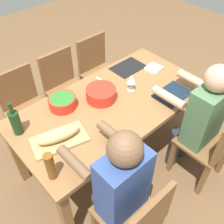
{
  "coord_description": "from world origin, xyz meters",
  "views": [
    {
      "loc": [
        1.11,
        1.22,
        2.21
      ],
      "look_at": [
        0.0,
        0.0,
        0.63
      ],
      "focal_mm": 41.76,
      "sensor_mm": 36.0,
      "label": 1
    }
  ],
  "objects_px": {
    "dining_table": "(112,110)",
    "serving_bowl_fruit": "(101,93)",
    "chair_near_left": "(98,69)",
    "chair_near_right": "(25,106)",
    "diner_far_left": "(200,115)",
    "napkin_stack": "(154,68)",
    "chair_far_left": "(213,144)",
    "diner_far_right": "(118,183)",
    "cutting_board": "(59,140)",
    "chair_far_right": "(137,218)",
    "wine_bottle": "(16,122)",
    "beer_bottle": "(50,166)",
    "serving_bowl_greens": "(62,102)",
    "wine_glass": "(131,79)",
    "chair_near_center": "(64,86)",
    "bread_loaf": "(58,135)"
  },
  "relations": [
    {
      "from": "dining_table",
      "to": "bread_loaf",
      "type": "xyz_separation_m",
      "value": [
        0.57,
        0.05,
        0.15
      ]
    },
    {
      "from": "serving_bowl_greens",
      "to": "bread_loaf",
      "type": "bearing_deg",
      "value": 51.21
    },
    {
      "from": "chair_near_left",
      "to": "chair_near_right",
      "type": "height_order",
      "value": "same"
    },
    {
      "from": "serving_bowl_fruit",
      "to": "cutting_board",
      "type": "xyz_separation_m",
      "value": [
        0.53,
        0.15,
        -0.05
      ]
    },
    {
      "from": "dining_table",
      "to": "serving_bowl_greens",
      "type": "height_order",
      "value": "serving_bowl_greens"
    },
    {
      "from": "serving_bowl_greens",
      "to": "chair_far_right",
      "type": "bearing_deg",
      "value": 82.25
    },
    {
      "from": "wine_bottle",
      "to": "napkin_stack",
      "type": "height_order",
      "value": "wine_bottle"
    },
    {
      "from": "serving_bowl_fruit",
      "to": "napkin_stack",
      "type": "bearing_deg",
      "value": 178.87
    },
    {
      "from": "chair_far_left",
      "to": "napkin_stack",
      "type": "height_order",
      "value": "chair_far_left"
    },
    {
      "from": "chair_far_left",
      "to": "wine_glass",
      "type": "height_order",
      "value": "wine_glass"
    },
    {
      "from": "wine_bottle",
      "to": "wine_glass",
      "type": "height_order",
      "value": "wine_bottle"
    },
    {
      "from": "chair_near_center",
      "to": "wine_glass",
      "type": "distance_m",
      "value": 0.87
    },
    {
      "from": "napkin_stack",
      "to": "chair_near_right",
      "type": "bearing_deg",
      "value": -31.25
    },
    {
      "from": "chair_near_left",
      "to": "serving_bowl_greens",
      "type": "xyz_separation_m",
      "value": [
        0.8,
        0.52,
        0.31
      ]
    },
    {
      "from": "chair_far_left",
      "to": "diner_far_left",
      "type": "height_order",
      "value": "diner_far_left"
    },
    {
      "from": "chair_near_left",
      "to": "chair_far_right",
      "type": "xyz_separation_m",
      "value": [
        0.94,
        1.52,
        0.0
      ]
    },
    {
      "from": "chair_far_left",
      "to": "diner_far_right",
      "type": "distance_m",
      "value": 0.98
    },
    {
      "from": "diner_far_left",
      "to": "serving_bowl_fruit",
      "type": "height_order",
      "value": "diner_far_left"
    },
    {
      "from": "beer_bottle",
      "to": "wine_glass",
      "type": "xyz_separation_m",
      "value": [
        -1.01,
        -0.28,
        0.01
      ]
    },
    {
      "from": "chair_far_right",
      "to": "wine_bottle",
      "type": "height_order",
      "value": "wine_bottle"
    },
    {
      "from": "dining_table",
      "to": "wine_bottle",
      "type": "height_order",
      "value": "wine_bottle"
    },
    {
      "from": "chair_near_left",
      "to": "beer_bottle",
      "type": "distance_m",
      "value": 1.65
    },
    {
      "from": "cutting_board",
      "to": "wine_bottle",
      "type": "height_order",
      "value": "wine_bottle"
    },
    {
      "from": "chair_near_left",
      "to": "chair_near_right",
      "type": "distance_m",
      "value": 0.94
    },
    {
      "from": "diner_far_left",
      "to": "chair_near_left",
      "type": "bearing_deg",
      "value": -90.0
    },
    {
      "from": "chair_far_right",
      "to": "diner_far_right",
      "type": "height_order",
      "value": "diner_far_right"
    },
    {
      "from": "diner_far_left",
      "to": "beer_bottle",
      "type": "distance_m",
      "value": 1.28
    },
    {
      "from": "serving_bowl_greens",
      "to": "wine_glass",
      "type": "xyz_separation_m",
      "value": [
        -0.57,
        0.23,
        0.06
      ]
    },
    {
      "from": "dining_table",
      "to": "chair_near_left",
      "type": "xyz_separation_m",
      "value": [
        -0.47,
        -0.76,
        -0.17
      ]
    },
    {
      "from": "chair_near_right",
      "to": "wine_bottle",
      "type": "distance_m",
      "value": 0.7
    },
    {
      "from": "chair_near_left",
      "to": "napkin_stack",
      "type": "relative_size",
      "value": 6.07
    },
    {
      "from": "dining_table",
      "to": "serving_bowl_fruit",
      "type": "relative_size",
      "value": 6.66
    },
    {
      "from": "diner_far_right",
      "to": "serving_bowl_greens",
      "type": "distance_m",
      "value": 0.83
    },
    {
      "from": "diner_far_left",
      "to": "napkin_stack",
      "type": "xyz_separation_m",
      "value": [
        -0.17,
        -0.66,
        0.05
      ]
    },
    {
      "from": "diner_far_right",
      "to": "beer_bottle",
      "type": "height_order",
      "value": "diner_far_right"
    },
    {
      "from": "serving_bowl_fruit",
      "to": "dining_table",
      "type": "bearing_deg",
      "value": 108.9
    },
    {
      "from": "dining_table",
      "to": "wine_glass",
      "type": "bearing_deg",
      "value": -176.89
    },
    {
      "from": "chair_far_right",
      "to": "cutting_board",
      "type": "height_order",
      "value": "chair_far_right"
    },
    {
      "from": "wine_glass",
      "to": "napkin_stack",
      "type": "relative_size",
      "value": 1.19
    },
    {
      "from": "diner_far_right",
      "to": "wine_glass",
      "type": "relative_size",
      "value": 7.23
    },
    {
      "from": "chair_near_right",
      "to": "chair_near_left",
      "type": "bearing_deg",
      "value": 180.0
    },
    {
      "from": "serving_bowl_greens",
      "to": "cutting_board",
      "type": "relative_size",
      "value": 0.57
    },
    {
      "from": "chair_far_right",
      "to": "serving_bowl_greens",
      "type": "height_order",
      "value": "chair_far_right"
    },
    {
      "from": "chair_near_left",
      "to": "diner_far_left",
      "type": "bearing_deg",
      "value": 90.0
    },
    {
      "from": "serving_bowl_fruit",
      "to": "chair_far_right",
      "type": "bearing_deg",
      "value": 63.12
    },
    {
      "from": "chair_near_left",
      "to": "chair_near_center",
      "type": "relative_size",
      "value": 1.0
    },
    {
      "from": "dining_table",
      "to": "diner_far_left",
      "type": "bearing_deg",
      "value": 129.21
    },
    {
      "from": "dining_table",
      "to": "serving_bowl_fruit",
      "type": "xyz_separation_m",
      "value": [
        0.03,
        -0.1,
        0.15
      ]
    },
    {
      "from": "diner_far_right",
      "to": "wine_glass",
      "type": "xyz_separation_m",
      "value": [
        -0.71,
        -0.59,
        0.16
      ]
    },
    {
      "from": "diner_far_left",
      "to": "chair_far_left",
      "type": "bearing_deg",
      "value": 90.0
    }
  ]
}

